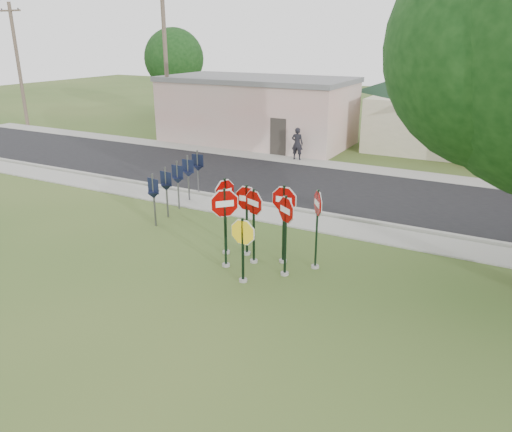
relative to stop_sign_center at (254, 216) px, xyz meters
The scene contains 20 objects.
ground 2.12m from the stop_sign_center, 79.27° to the right, with size 120.00×120.00×0.00m, color #32511E.
sidewalk_near 4.35m from the stop_sign_center, 86.18° to the left, with size 60.00×1.60×0.06m, color #9A9991.
road 8.71m from the stop_sign_center, 88.19° to the left, with size 60.00×7.00×0.04m, color black.
sidewalk_far 12.96m from the stop_sign_center, 88.79° to the left, with size 60.00×1.60×0.06m, color #9A9991.
curb 5.28m from the stop_sign_center, 86.94° to the left, with size 60.00×0.20×0.14m, color #9A9991.
stop_sign_center is the anchor object (origin of this frame).
stop_sign_yellow 1.38m from the stop_sign_center, 74.94° to the right, with size 1.03×0.24×2.04m.
stop_sign_left 0.91m from the stop_sign_center, 133.41° to the right, with size 0.85×0.84×2.62m.
stop_sign_right 1.27m from the stop_sign_center, 15.47° to the right, with size 0.90×0.59×2.57m.
stop_sign_back_right 0.92m from the stop_sign_center, 28.58° to the left, with size 1.11×0.24×2.61m.
stop_sign_back_left 0.64m from the stop_sign_center, 138.43° to the left, with size 1.09×0.24×2.44m.
stop_sign_far_right 1.92m from the stop_sign_center, 16.07° to the left, with size 0.63×0.86×2.60m.
stop_sign_far_left 1.14m from the stop_sign_center, behind, with size 0.33×1.05×2.64m.
route_sign_row 5.98m from the stop_sign_center, 149.11° to the left, with size 1.43×4.63×2.00m.
building_stucco 18.73m from the stop_sign_center, 117.78° to the left, with size 12.20×6.20×4.20m.
building_house 20.80m from the stop_sign_center, 83.69° to the left, with size 11.60×11.60×6.20m.
utility_pole_near 19.74m from the stop_sign_center, 134.92° to the left, with size 2.20×0.26×9.50m.
utility_pole_far 31.12m from the stop_sign_center, 153.59° to the left, with size 2.20×0.26×9.00m.
bg_tree_left 30.16m from the stop_sign_center, 131.16° to the left, with size 4.90×4.90×7.35m.
pedestrian 13.75m from the stop_sign_center, 108.15° to the left, with size 0.66×0.43×1.81m, color black.
Camera 1 is at (6.48, -11.04, 6.68)m, focal length 35.00 mm.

